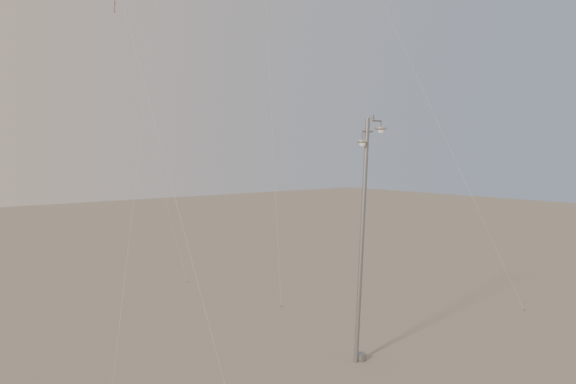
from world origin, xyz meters
TOP-DOWN VIEW (x-y plane):
  - ground at (0.00, 0.00)m, footprint 160.00×160.00m
  - street_lamp at (0.75, 0.44)m, footprint 1.70×0.53m
  - kite_3 at (-5.80, 7.53)m, footprint 0.70×9.15m
  - kite_4 at (9.61, 6.11)m, footprint 4.49×8.48m

SIDE VIEW (x-z plane):
  - ground at x=0.00m, z-range 0.00..0.00m
  - street_lamp at x=0.75m, z-range 0.33..10.55m
  - kite_3 at x=-5.80m, z-range 4.14..20.89m
  - kite_4 at x=9.61m, z-range 5.05..24.99m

